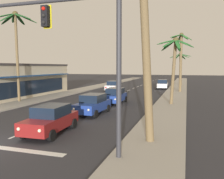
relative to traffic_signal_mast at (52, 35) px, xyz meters
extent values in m
cube|color=#9E998E|center=(4.24, 20.38, -5.34)|extent=(3.20, 110.00, 0.14)
cube|color=#9E998E|center=(-11.36, 20.38, -5.34)|extent=(3.20, 110.00, 0.14)
cube|color=silver|center=(-3.56, 2.10, -5.41)|extent=(0.16, 2.00, 0.01)
cube|color=silver|center=(-3.56, 6.04, -5.41)|extent=(0.16, 2.00, 0.01)
cube|color=silver|center=(-3.56, 9.99, -5.41)|extent=(0.16, 2.00, 0.01)
cube|color=silver|center=(-3.56, 13.93, -5.41)|extent=(0.16, 2.00, 0.01)
cube|color=silver|center=(-3.56, 17.88, -5.41)|extent=(0.16, 2.00, 0.01)
cube|color=silver|center=(-3.56, 21.82, -5.41)|extent=(0.16, 2.00, 0.01)
cube|color=silver|center=(-3.56, 25.76, -5.41)|extent=(0.16, 2.00, 0.01)
cube|color=silver|center=(-3.56, 29.71, -5.41)|extent=(0.16, 2.00, 0.01)
cube|color=silver|center=(-3.56, 33.65, -5.41)|extent=(0.16, 2.00, 0.01)
cube|color=silver|center=(-3.56, 37.60, -5.41)|extent=(0.16, 2.00, 0.01)
cube|color=silver|center=(-3.56, 41.54, -5.41)|extent=(0.16, 2.00, 0.01)
cube|color=silver|center=(-3.56, 45.49, -5.41)|extent=(0.16, 2.00, 0.01)
cube|color=silver|center=(-3.56, 49.43, -5.41)|extent=(0.16, 2.00, 0.01)
cube|color=silver|center=(-3.56, 53.37, -5.41)|extent=(0.16, 2.00, 0.01)
cube|color=silver|center=(-3.56, 57.32, -5.41)|extent=(0.16, 2.00, 0.01)
cube|color=silver|center=(-3.56, 61.26, -5.41)|extent=(0.16, 2.00, 0.01)
cube|color=silver|center=(-3.56, 65.21, -5.41)|extent=(0.16, 2.00, 0.01)
cube|color=silver|center=(-3.56, 69.15, -5.41)|extent=(0.16, 2.00, 0.01)
cube|color=silver|center=(-1.36, -0.22, -5.41)|extent=(4.00, 0.44, 0.01)
cylinder|color=#2D2D33|center=(3.10, 0.00, -1.69)|extent=(0.22, 0.22, 7.45)
cylinder|color=#2D2D33|center=(-2.02, 0.00, 1.46)|extent=(10.23, 0.16, 0.16)
cube|color=black|center=(-0.31, -0.02, 0.82)|extent=(0.32, 0.26, 0.92)
sphere|color=red|center=(-0.31, -0.16, 1.12)|extent=(0.17, 0.17, 0.17)
sphere|color=black|center=(-0.31, -0.16, 0.82)|extent=(0.17, 0.17, 0.17)
sphere|color=black|center=(-0.31, -0.16, 0.52)|extent=(0.17, 0.17, 0.17)
cube|color=yellow|center=(-0.31, 0.15, 0.82)|extent=(0.42, 0.03, 1.04)
cube|color=maroon|center=(-1.96, 2.81, -4.73)|extent=(1.92, 4.36, 0.72)
cube|color=black|center=(-1.96, 2.96, -4.05)|extent=(1.68, 2.26, 0.64)
cylinder|color=black|center=(-1.04, 1.42, -5.09)|extent=(0.24, 0.65, 0.64)
cylinder|color=black|center=(-2.77, 1.36, -5.09)|extent=(0.24, 0.65, 0.64)
cylinder|color=black|center=(-1.15, 4.26, -5.09)|extent=(0.24, 0.65, 0.64)
cylinder|color=black|center=(-2.87, 4.19, -5.09)|extent=(0.24, 0.65, 0.64)
sphere|color=#F9EFC6|center=(-1.26, 0.66, -4.65)|extent=(0.18, 0.18, 0.18)
sphere|color=#F9EFC6|center=(-2.50, 0.62, -4.65)|extent=(0.18, 0.18, 0.18)
cube|color=red|center=(-1.38, 4.99, -4.63)|extent=(0.24, 0.07, 0.20)
cube|color=red|center=(-2.70, 4.94, -4.63)|extent=(0.24, 0.07, 0.20)
cube|color=navy|center=(-1.74, 9.00, -4.73)|extent=(1.88, 4.35, 0.72)
cube|color=black|center=(-1.74, 9.15, -4.05)|extent=(1.66, 2.24, 0.64)
cylinder|color=black|center=(-0.92, 7.56, -5.09)|extent=(0.24, 0.65, 0.64)
cylinder|color=black|center=(-2.65, 7.61, -5.09)|extent=(0.24, 0.65, 0.64)
cylinder|color=black|center=(-0.84, 10.40, -5.09)|extent=(0.24, 0.65, 0.64)
cylinder|color=black|center=(-2.57, 10.45, -5.09)|extent=(0.24, 0.65, 0.64)
sphere|color=#F9EFC6|center=(-1.19, 6.82, -4.65)|extent=(0.18, 0.18, 0.18)
sphere|color=#F9EFC6|center=(-2.43, 6.85, -4.65)|extent=(0.18, 0.18, 0.18)
cube|color=red|center=(-1.02, 11.14, -4.63)|extent=(0.24, 0.07, 0.20)
cube|color=red|center=(-2.34, 11.18, -4.63)|extent=(0.24, 0.07, 0.20)
cube|color=navy|center=(-1.63, 15.20, -4.73)|extent=(1.87, 4.34, 0.72)
cube|color=black|center=(-1.63, 15.35, -4.05)|extent=(1.65, 2.24, 0.64)
cylinder|color=black|center=(-0.73, 13.80, -5.09)|extent=(0.24, 0.65, 0.64)
cylinder|color=black|center=(-2.46, 13.76, -5.09)|extent=(0.24, 0.65, 0.64)
cylinder|color=black|center=(-0.80, 16.64, -5.09)|extent=(0.24, 0.65, 0.64)
cylinder|color=black|center=(-2.53, 16.60, -5.09)|extent=(0.24, 0.65, 0.64)
sphere|color=#F9EFC6|center=(-0.96, 13.05, -4.65)|extent=(0.18, 0.18, 0.18)
sphere|color=#F9EFC6|center=(-2.20, 13.02, -4.65)|extent=(0.18, 0.18, 0.18)
cube|color=red|center=(-1.02, 17.38, -4.63)|extent=(0.24, 0.07, 0.20)
cube|color=red|center=(-2.34, 17.34, -4.63)|extent=(0.24, 0.07, 0.20)
cube|color=silver|center=(-5.69, 27.90, -4.73)|extent=(1.93, 4.37, 0.72)
cube|color=black|center=(-5.69, 27.75, -4.05)|extent=(1.68, 2.26, 0.64)
cylinder|color=black|center=(-6.61, 29.28, -5.09)|extent=(0.24, 0.65, 0.64)
cylinder|color=black|center=(-4.89, 29.35, -5.09)|extent=(0.24, 0.65, 0.64)
cylinder|color=black|center=(-6.50, 26.44, -5.09)|extent=(0.24, 0.65, 0.64)
cylinder|color=black|center=(-4.78, 26.51, -5.09)|extent=(0.24, 0.65, 0.64)
sphere|color=#B2B2AD|center=(-6.40, 30.04, -4.65)|extent=(0.18, 0.18, 0.18)
sphere|color=#B2B2AD|center=(-5.16, 30.09, -4.65)|extent=(0.18, 0.18, 0.18)
cube|color=red|center=(-6.27, 25.71, -4.63)|extent=(0.24, 0.07, 0.20)
cube|color=red|center=(-4.95, 25.76, -4.63)|extent=(0.24, 0.07, 0.20)
cube|color=silver|center=(1.63, 34.36, -4.73)|extent=(1.92, 4.36, 0.72)
cube|color=black|center=(1.63, 34.51, -4.05)|extent=(1.68, 2.26, 0.64)
cylinder|color=black|center=(2.55, 32.97, -5.09)|extent=(0.24, 0.65, 0.64)
cylinder|color=black|center=(0.83, 32.90, -5.09)|extent=(0.24, 0.65, 0.64)
cylinder|color=black|center=(2.44, 35.81, -5.09)|extent=(0.24, 0.65, 0.64)
cylinder|color=black|center=(0.72, 35.74, -5.09)|extent=(0.24, 0.65, 0.64)
sphere|color=#B2B2AD|center=(2.34, 32.21, -4.65)|extent=(0.18, 0.18, 0.18)
sphere|color=#B2B2AD|center=(1.10, 32.16, -4.65)|extent=(0.18, 0.18, 0.18)
cube|color=red|center=(2.21, 36.54, -4.63)|extent=(0.24, 0.07, 0.20)
cube|color=red|center=(0.89, 36.49, -4.63)|extent=(0.24, 0.07, 0.20)
cylinder|color=brown|center=(-12.17, 12.72, -0.58)|extent=(0.40, 0.29, 9.68)
ellipsoid|color=#1E5123|center=(-11.08, 12.54, 3.94)|extent=(2.40, 0.76, 0.98)
ellipsoid|color=#1E5123|center=(-11.26, 13.32, 3.89)|extent=(2.20, 1.56, 1.08)
ellipsoid|color=#1E5123|center=(-12.51, 13.85, 3.94)|extent=(0.96, 2.40, 0.98)
ellipsoid|color=#1E5123|center=(-13.09, 13.55, 4.05)|extent=(2.02, 1.97, 0.77)
ellipsoid|color=#1E5123|center=(-13.34, 12.91, 3.85)|extent=(2.35, 0.77, 1.14)
ellipsoid|color=#1E5123|center=(-13.07, 11.90, 3.98)|extent=(1.99, 1.97, 0.89)
ellipsoid|color=#1E5123|center=(-12.33, 11.65, 3.75)|extent=(0.60, 2.25, 1.34)
ellipsoid|color=#1E5123|center=(-11.30, 12.00, 3.99)|extent=(2.14, 1.79, 0.89)
sphere|color=#4C4223|center=(-12.23, 12.72, 4.31)|extent=(0.60, 0.60, 0.60)
cylinder|color=brown|center=(3.79, 2.65, -0.78)|extent=(0.96, 0.42, 9.27)
cylinder|color=brown|center=(4.46, 15.80, -2.10)|extent=(0.63, 0.32, 6.63)
ellipsoid|color=#236028|center=(5.52, 15.79, 0.89)|extent=(1.86, 0.41, 0.96)
ellipsoid|color=#236028|center=(5.37, 16.37, 1.03)|extent=(1.79, 1.50, 0.69)
ellipsoid|color=#236028|center=(4.82, 16.59, 0.76)|extent=(0.81, 1.77, 1.22)
ellipsoid|color=#236028|center=(3.98, 16.48, 0.97)|extent=(1.60, 1.67, 0.80)
ellipsoid|color=#236028|center=(3.87, 16.19, 0.79)|extent=(1.74, 1.18, 1.17)
ellipsoid|color=#236028|center=(3.69, 15.55, 1.07)|extent=(2.00, 0.89, 0.62)
ellipsoid|color=#236028|center=(4.03, 15.11, 0.90)|extent=(1.51, 1.67, 0.96)
ellipsoid|color=#236028|center=(4.84, 14.97, 0.80)|extent=(0.84, 1.81, 1.14)
ellipsoid|color=#236028|center=(5.28, 15.16, 0.94)|extent=(1.64, 1.60, 0.87)
sphere|color=#4C4223|center=(4.62, 15.80, 1.26)|extent=(0.60, 0.60, 0.60)
cylinder|color=brown|center=(4.83, 28.95, -1.01)|extent=(0.42, 0.40, 8.81)
ellipsoid|color=#2D702D|center=(5.63, 28.96, 3.03)|extent=(1.64, 0.42, 1.05)
ellipsoid|color=#2D702D|center=(5.33, 29.64, 3.16)|extent=(1.33, 1.66, 0.81)
ellipsoid|color=#2D702D|center=(4.63, 29.76, 3.15)|extent=(0.83, 1.78, 0.83)
ellipsoid|color=#2D702D|center=(4.04, 29.31, 3.27)|extent=(1.80, 1.10, 0.59)
ellipsoid|color=#2D702D|center=(3.99, 28.73, 3.26)|extent=(1.84, 0.83, 0.61)
ellipsoid|color=#2D702D|center=(4.87, 28.05, 3.31)|extent=(0.44, 1.82, 0.51)
ellipsoid|color=#2D702D|center=(5.28, 28.25, 3.09)|extent=(1.23, 1.65, 0.94)
sphere|color=#4C4223|center=(4.84, 28.95, 3.45)|extent=(0.60, 0.60, 0.60)
cylinder|color=brown|center=(4.52, 42.10, -2.16)|extent=(0.72, 0.36, 6.51)
ellipsoid|color=#236028|center=(5.46, 42.25, 0.94)|extent=(2.31, 0.71, 0.63)
ellipsoid|color=#236028|center=(4.87, 42.98, 0.67)|extent=(1.43, 2.02, 1.17)
ellipsoid|color=#236028|center=(4.60, 43.16, 0.82)|extent=(0.91, 2.26, 0.86)
ellipsoid|color=#236028|center=(3.71, 42.86, 0.60)|extent=(1.61, 1.84, 1.29)
ellipsoid|color=#236028|center=(3.28, 41.92, 0.78)|extent=(2.24, 0.75, 0.96)
ellipsoid|color=#236028|center=(3.57, 41.31, 0.87)|extent=(1.86, 1.89, 0.78)
ellipsoid|color=#236028|center=(4.56, 41.10, 0.64)|extent=(0.84, 2.13, 1.22)
ellipsoid|color=#236028|center=(5.25, 41.53, 0.77)|extent=(2.08, 1.49, 0.97)
sphere|color=#4C4223|center=(4.34, 42.10, 1.14)|extent=(0.60, 0.60, 0.60)
cube|color=beige|center=(-15.96, 16.66, -3.35)|extent=(6.41, 17.19, 4.13)
cube|color=#3D3838|center=(-15.96, 16.66, -1.16)|extent=(6.60, 17.36, 0.24)
cube|color=navy|center=(-12.31, 16.66, -2.52)|extent=(1.00, 14.61, 0.12)
cube|color=black|center=(-12.74, 16.66, -4.01)|extent=(0.06, 13.75, 1.80)
camera|label=1|loc=(5.79, -9.56, -1.42)|focal=38.38mm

